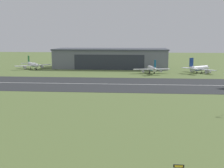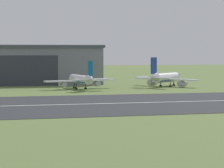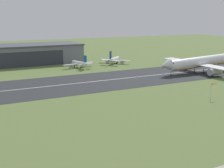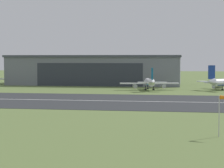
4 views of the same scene
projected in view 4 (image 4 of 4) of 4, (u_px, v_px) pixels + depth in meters
runway_strip at (39, 100)px, 120.61m from camera, size 438.23×42.53×0.06m
runway_centreline at (39, 100)px, 120.61m from camera, size 394.40×0.70×0.01m
hangar_building at (96, 70)px, 191.86m from camera, size 74.61×28.27×12.81m
airplane_parked_centre at (150, 83)px, 157.19m from camera, size 21.20×17.67×8.24m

